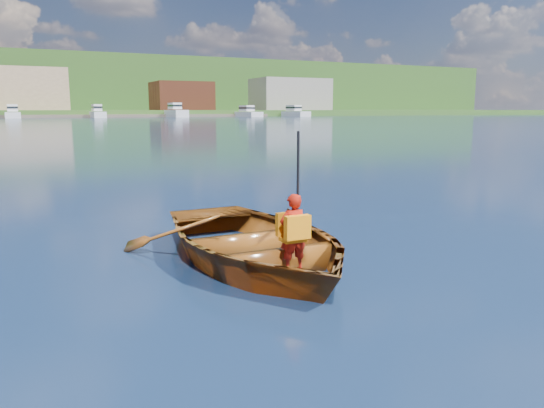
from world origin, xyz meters
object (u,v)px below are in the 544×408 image
(rowboat, at_px, (253,241))
(child_paddler, at_px, (293,231))
(marina_yachts, at_px, (65,113))
(dock, at_px, (77,116))

(rowboat, xyz_separation_m, child_paddler, (0.17, -0.90, 0.32))
(child_paddler, bearing_deg, rowboat, 100.51)
(marina_yachts, bearing_deg, dock, 54.89)
(rowboat, height_order, marina_yachts, marina_yachts)
(child_paddler, relative_size, marina_yachts, 0.01)
(marina_yachts, bearing_deg, rowboat, -93.25)
(dock, relative_size, marina_yachts, 1.12)
(rowboat, relative_size, dock, 0.03)
(dock, height_order, marina_yachts, marina_yachts)
(dock, bearing_deg, rowboat, -94.40)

